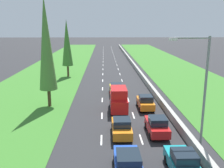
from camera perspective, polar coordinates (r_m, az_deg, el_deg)
name	(u,v)px	position (r m, az deg, el deg)	size (l,w,h in m)	color
ground_plane	(110,67)	(59.94, -0.40, 3.90)	(300.00, 300.00, 0.00)	#28282B
grass_verge_left	(57,67)	(60.95, -12.40, 3.77)	(14.00, 140.00, 0.04)	#387528
grass_verge_right	(170,67)	(61.97, 13.02, 3.89)	(14.00, 140.00, 0.04)	#387528
median_barrier	(134,65)	(60.28, 5.04, 4.32)	(0.44, 120.00, 0.85)	#9E9B93
lane_markings	(110,67)	(59.94, -0.40, 3.91)	(3.64, 116.00, 0.01)	white
blue_sedan_centre_lane	(128,164)	(17.35, 3.71, -17.86)	(1.82, 4.50, 1.64)	#1E47B7
teal_hatchback_right_lane	(183,163)	(18.10, 15.85, -16.89)	(1.74, 3.90, 1.72)	teal
red_hatchback_right_lane	(157,126)	(23.47, 10.25, -9.34)	(1.74, 3.90, 1.72)	red
orange_hatchback_centre_lane	(122,127)	(22.77, 2.19, -9.85)	(1.74, 3.90, 1.72)	orange
orange_hatchback_right_lane	(145,102)	(30.05, 7.65, -4.14)	(1.74, 3.90, 1.72)	orange
red_van_centre_lane	(119,99)	(29.01, 1.50, -3.50)	(1.96, 4.90, 2.82)	red
yellow_sedan_centre_lane	(116,89)	(36.05, 0.92, -1.11)	(1.82, 4.50, 1.64)	yellow
poplar_tree_second	(46,44)	(30.48, -14.83, 8.85)	(2.13, 2.13, 13.19)	#4C3823
poplar_tree_third	(67,43)	(48.59, -10.26, 9.21)	(2.07, 2.07, 10.90)	#4C3823
street_light_mast	(201,84)	(20.97, 19.75, -0.03)	(3.20, 0.28, 9.00)	gray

